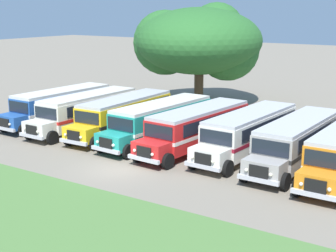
# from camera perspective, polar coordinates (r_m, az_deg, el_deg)

# --- Properties ---
(ground_plane) EXTENTS (220.00, 220.00, 0.00)m
(ground_plane) POSITION_cam_1_polar(r_m,az_deg,el_deg) (30.77, -5.80, -4.92)
(ground_plane) COLOR slate
(foreground_grass_strip) EXTENTS (80.00, 9.80, 0.01)m
(foreground_grass_strip) POSITION_cam_1_polar(r_m,az_deg,el_deg) (25.45, -17.56, -9.48)
(foreground_grass_strip) COLOR #4C7538
(foreground_grass_strip) RESTS_ON ground_plane
(parked_bus_slot_0) EXTENTS (2.95, 10.87, 2.82)m
(parked_bus_slot_0) POSITION_cam_1_polar(r_m,az_deg,el_deg) (43.46, -12.15, 2.41)
(parked_bus_slot_0) COLOR #23519E
(parked_bus_slot_0) RESTS_ON ground_plane
(parked_bus_slot_1) EXTENTS (2.78, 10.85, 2.82)m
(parked_bus_slot_1) POSITION_cam_1_polar(r_m,az_deg,el_deg) (40.83, -9.23, 1.84)
(parked_bus_slot_1) COLOR silver
(parked_bus_slot_1) RESTS_ON ground_plane
(parked_bus_slot_2) EXTENTS (2.94, 10.87, 2.82)m
(parked_bus_slot_2) POSITION_cam_1_polar(r_m,az_deg,el_deg) (39.00, -5.07, 1.42)
(parked_bus_slot_2) COLOR yellow
(parked_bus_slot_2) RESTS_ON ground_plane
(parked_bus_slot_3) EXTENTS (3.21, 10.91, 2.82)m
(parked_bus_slot_3) POSITION_cam_1_polar(r_m,az_deg,el_deg) (36.68, -0.92, 0.71)
(parked_bus_slot_3) COLOR teal
(parked_bus_slot_3) RESTS_ON ground_plane
(parked_bus_slot_4) EXTENTS (3.32, 10.94, 2.82)m
(parked_bus_slot_4) POSITION_cam_1_polar(r_m,az_deg,el_deg) (34.71, 3.34, -0.04)
(parked_bus_slot_4) COLOR red
(parked_bus_slot_4) RESTS_ON ground_plane
(parked_bus_slot_5) EXTENTS (3.09, 10.89, 2.82)m
(parked_bus_slot_5) POSITION_cam_1_polar(r_m,az_deg,el_deg) (33.77, 9.18, -0.57)
(parked_bus_slot_5) COLOR silver
(parked_bus_slot_5) RESTS_ON ground_plane
(parked_bus_slot_6) EXTENTS (2.82, 10.86, 2.82)m
(parked_bus_slot_6) POSITION_cam_1_polar(r_m,az_deg,el_deg) (32.21, 14.52, -1.51)
(parked_bus_slot_6) COLOR #9E9993
(parked_bus_slot_6) RESTS_ON ground_plane
(broad_shade_tree) EXTENTS (12.51, 13.12, 10.14)m
(broad_shade_tree) POSITION_cam_1_polar(r_m,az_deg,el_deg) (49.94, 3.65, 9.62)
(broad_shade_tree) COLOR brown
(broad_shade_tree) RESTS_ON ground_plane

